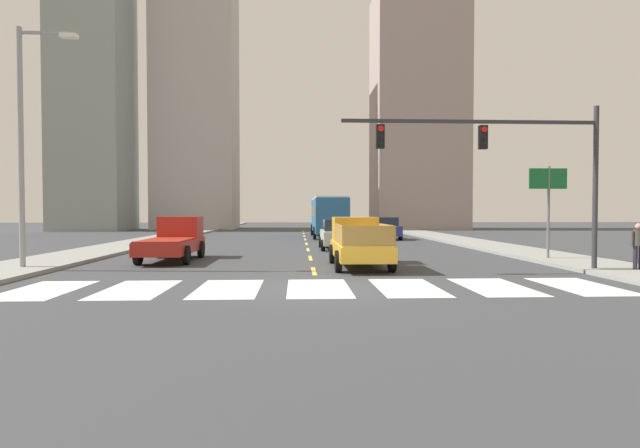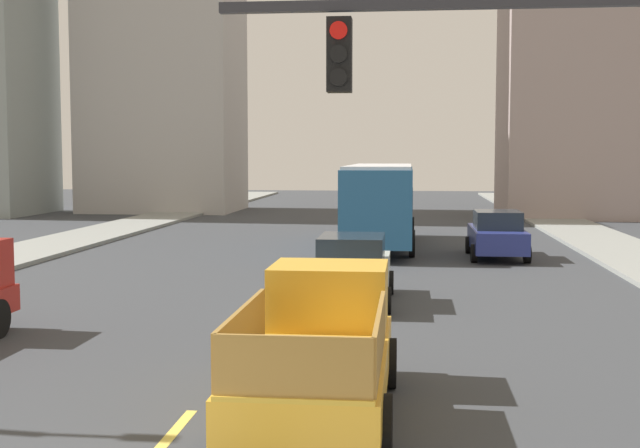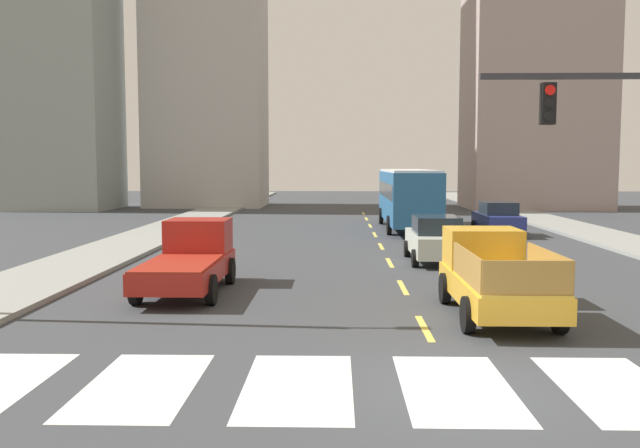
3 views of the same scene
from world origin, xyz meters
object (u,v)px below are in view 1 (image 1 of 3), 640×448
city_bus (328,214)px  pedestrian_waiting (638,242)px  pickup_dark (175,240)px  direction_sign_green (548,193)px  streetlight_left (25,137)px  sedan_far (337,234)px  traffic_signal_gantry (515,155)px  pickup_stakebed (358,243)px  sedan_near_left (386,228)px

city_bus → pedestrian_waiting: size_ratio=6.59×
pickup_dark → pedestrian_waiting: bearing=-15.4°
pickup_dark → direction_sign_green: direction_sign_green is taller
pickup_dark → streetlight_left: size_ratio=0.58×
sedan_far → streetlight_left: size_ratio=0.49×
traffic_signal_gantry → pedestrian_waiting: size_ratio=5.67×
city_bus → sedan_far: city_bus is taller
direction_sign_green → pickup_dark: bearing=175.5°
pickup_stakebed → sedan_far: size_ratio=1.18×
pickup_stakebed → direction_sign_green: direction_sign_green is taller
traffic_signal_gantry → streetlight_left: 17.92m
direction_sign_green → pedestrian_waiting: bearing=-77.1°
pickup_dark → sedan_near_left: pickup_dark is taller
sedan_far → pedestrian_waiting: pedestrian_waiting is taller
pickup_stakebed → pickup_dark: size_ratio=1.00×
streetlight_left → pickup_dark: bearing=39.8°
pickup_stakebed → direction_sign_green: 8.98m
pickup_stakebed → pickup_dark: same height
city_bus → pedestrian_waiting: 25.94m
city_bus → pedestrian_waiting: city_bus is taller
pickup_stakebed → sedan_near_left: (4.41, 18.31, -0.08)m
city_bus → direction_sign_green: size_ratio=2.57×
city_bus → sedan_far: (-0.27, -12.59, -1.09)m
pickup_dark → traffic_signal_gantry: 14.69m
pickup_dark → pedestrian_waiting: 18.53m
direction_sign_green → streetlight_left: size_ratio=0.47×
city_bus → pickup_stakebed: bearing=-89.2°
direction_sign_green → traffic_signal_gantry: bearing=-129.9°
city_bus → sedan_near_left: bearing=-33.4°
pickup_dark → direction_sign_green: 16.81m
pickup_stakebed → streetlight_left: bearing=-178.0°
sedan_far → pedestrian_waiting: (9.75, -11.53, 0.26)m
pickup_dark → pedestrian_waiting: (17.63, -5.69, 0.20)m
sedan_near_left → traffic_signal_gantry: 21.02m
pickup_dark → sedan_far: pickup_dark is taller
direction_sign_green → city_bus: bearing=113.2°
direction_sign_green → streetlight_left: bearing=-173.4°
direction_sign_green → sedan_far: bearing=140.7°
city_bus → sedan_far: bearing=-90.1°
pickup_dark → direction_sign_green: bearing=-2.0°
city_bus → pedestrian_waiting: (9.48, -24.13, -0.84)m
pickup_stakebed → sedan_near_left: bearing=74.1°
sedan_near_left → direction_sign_green: 17.44m
sedan_far → streetlight_left: bearing=-141.2°
sedan_far → pedestrian_waiting: 15.11m
pickup_dark → city_bus: bearing=68.6°
streetlight_left → sedan_near_left: bearing=48.6°
city_bus → sedan_far: size_ratio=2.45×
traffic_signal_gantry → pickup_dark: bearing=158.5°
city_bus → sedan_near_left: size_ratio=2.45×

